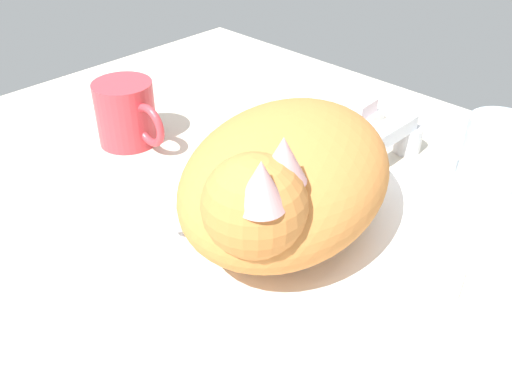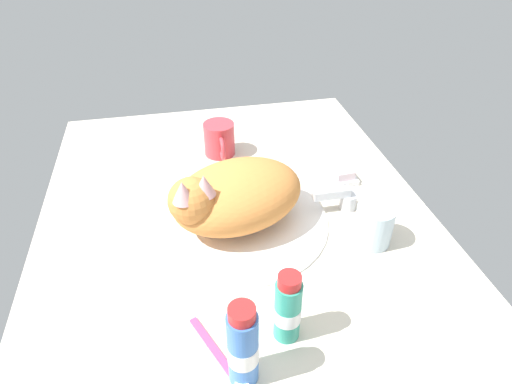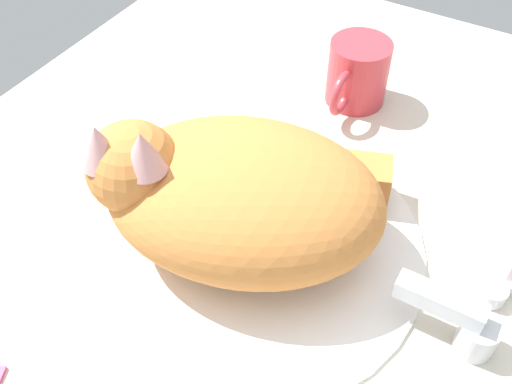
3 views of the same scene
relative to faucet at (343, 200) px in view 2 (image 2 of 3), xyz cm
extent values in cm
cube|color=beige|center=(0.00, -22.75, -3.86)|extent=(110.00, 82.50, 3.00)
cylinder|color=white|center=(0.00, -22.75, -1.92)|extent=(37.17, 37.17, 0.89)
cylinder|color=silver|center=(0.00, 1.21, -0.61)|extent=(3.60, 3.60, 3.51)
cube|color=silver|center=(0.00, -2.79, 2.15)|extent=(2.00, 8.00, 2.00)
cylinder|color=silver|center=(-5.97, 1.21, -1.46)|extent=(2.80, 2.80, 1.80)
cylinder|color=silver|center=(5.97, 1.21, -1.46)|extent=(2.80, 2.80, 1.80)
ellipsoid|color=#D17F3D|center=(0.00, -22.75, 4.67)|extent=(26.91, 31.84, 12.29)
sphere|color=#D17F3D|center=(4.50, -32.01, 8.05)|extent=(11.34, 11.34, 9.02)
ellipsoid|color=white|center=(3.95, -30.29, 6.21)|extent=(6.51, 7.09, 4.96)
cone|color=#DB9E9E|center=(5.39, -29.60, 11.89)|extent=(5.10, 5.10, 4.06)
cone|color=#DB9E9E|center=(6.62, -33.46, 11.89)|extent=(5.10, 5.10, 4.06)
cube|color=#D17F3D|center=(-10.66, -18.32, 0.73)|extent=(8.53, 13.71, 4.40)
ellipsoid|color=white|center=(-7.40, -30.11, 0.51)|extent=(5.14, 6.43, 3.96)
cylinder|color=#C63842|center=(-28.41, -23.11, 1.88)|extent=(7.82, 7.82, 8.48)
torus|color=#C63842|center=(-23.30, -23.11, 1.88)|extent=(5.75, 1.00, 5.75)
cylinder|color=silver|center=(11.00, 1.84, 1.75)|extent=(7.38, 7.38, 8.21)
cube|color=white|center=(-11.70, 3.84, -1.76)|extent=(9.00, 6.40, 1.20)
cube|color=silver|center=(-11.70, 3.84, -0.14)|extent=(7.73, 4.69, 2.04)
cylinder|color=teal|center=(28.43, -20.08, 3.26)|extent=(4.13, 4.13, 11.25)
cylinder|color=white|center=(28.43, -20.08, 2.70)|extent=(4.21, 4.21, 2.81)
cylinder|color=red|center=(28.43, -20.08, 9.78)|extent=(3.51, 3.51, 1.80)
cylinder|color=#3870C6|center=(34.18, -27.97, 4.26)|extent=(4.32, 4.32, 13.25)
cylinder|color=white|center=(34.18, -27.97, 3.60)|extent=(4.41, 4.41, 3.31)
cylinder|color=red|center=(34.18, -27.97, 11.78)|extent=(3.67, 3.67, 1.80)
cube|color=#D83F72|center=(29.93, -31.26, -1.96)|extent=(14.67, 7.33, 0.80)
cube|color=white|center=(36.02, -28.58, -1.16)|extent=(2.59, 2.20, 0.80)
camera|label=1|loc=(30.93, -58.95, 35.24)|focal=39.57mm
camera|label=2|loc=(69.00, -33.36, 56.62)|focal=30.58mm
camera|label=3|loc=(32.92, -2.46, 46.30)|focal=41.46mm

